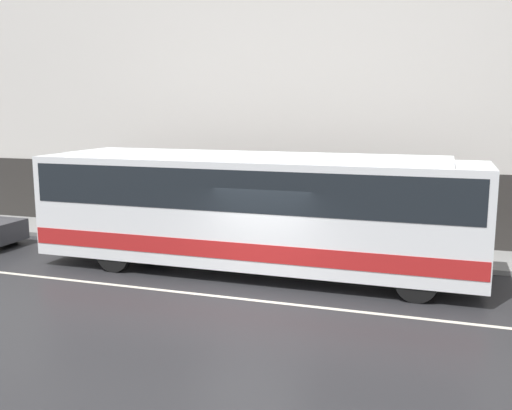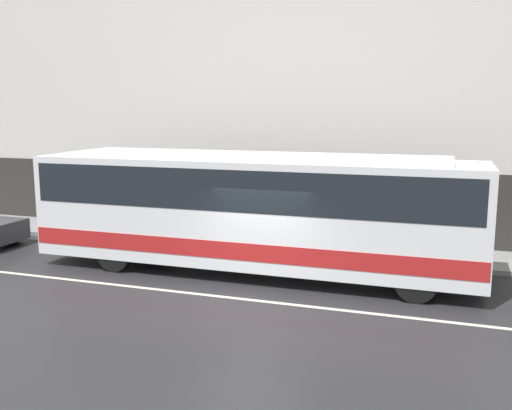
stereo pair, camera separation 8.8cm
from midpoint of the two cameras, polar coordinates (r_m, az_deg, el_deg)
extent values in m
plane|color=#262628|center=(13.62, -0.55, -9.46)|extent=(60.00, 60.00, 0.00)
cube|color=gray|center=(18.39, 4.79, -4.18)|extent=(60.00, 2.39, 0.14)
cube|color=silver|center=(19.17, 5.98, 11.13)|extent=(60.00, 0.30, 9.93)
cube|color=#2D2B28|center=(19.28, 5.68, 0.00)|extent=(60.00, 0.06, 2.48)
cube|color=beige|center=(13.62, -0.55, -9.45)|extent=(54.00, 0.14, 0.01)
cube|color=white|center=(15.43, -0.28, -0.48)|extent=(12.05, 2.57, 2.79)
cube|color=#B21E1E|center=(15.60, -0.28, -3.53)|extent=(11.98, 2.59, 0.45)
cube|color=black|center=(15.32, -0.28, 2.03)|extent=(11.68, 2.59, 1.06)
cube|color=orange|center=(14.49, 22.71, 2.91)|extent=(0.12, 1.93, 0.28)
cube|color=white|center=(15.24, -0.28, 4.90)|extent=(10.24, 2.18, 0.12)
cylinder|color=black|center=(13.84, 15.89, -7.41)|extent=(0.97, 0.28, 0.97)
cylinder|color=black|center=(16.00, 16.31, -5.12)|extent=(0.97, 0.28, 0.97)
cylinder|color=black|center=(16.25, -13.81, -4.78)|extent=(0.97, 0.28, 0.97)
cylinder|color=black|center=(18.13, -10.02, -3.15)|extent=(0.97, 0.28, 0.97)
cylinder|color=black|center=(20.90, -23.04, -2.57)|extent=(0.62, 0.20, 0.62)
camera|label=1|loc=(0.04, -89.84, 0.03)|focal=40.00mm
camera|label=2|loc=(0.04, 90.16, -0.03)|focal=40.00mm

